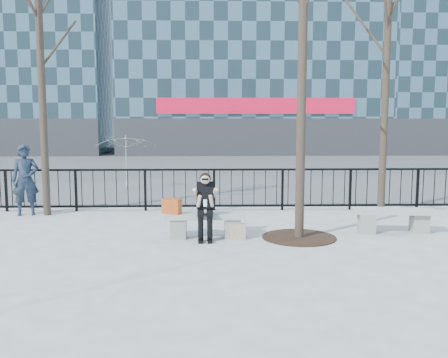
{
  "coord_description": "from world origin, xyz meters",
  "views": [
    {
      "loc": [
        0.11,
        -9.95,
        2.41
      ],
      "look_at": [
        0.4,
        0.8,
        1.1
      ],
      "focal_mm": 40.0,
      "sensor_mm": 36.0,
      "label": 1
    }
  ],
  "objects_px": {
    "bench_second": "(393,218)",
    "standing_man": "(25,180)",
    "seated_woman": "(205,206)",
    "bench_main": "(205,223)"
  },
  "relations": [
    {
      "from": "bench_second",
      "to": "seated_woman",
      "type": "xyz_separation_m",
      "value": [
        -3.98,
        -0.51,
        0.36
      ]
    },
    {
      "from": "bench_main",
      "to": "bench_second",
      "type": "bearing_deg",
      "value": 4.97
    },
    {
      "from": "seated_woman",
      "to": "standing_man",
      "type": "relative_size",
      "value": 0.76
    },
    {
      "from": "bench_second",
      "to": "standing_man",
      "type": "bearing_deg",
      "value": 172.47
    },
    {
      "from": "bench_main",
      "to": "standing_man",
      "type": "xyz_separation_m",
      "value": [
        -4.5,
        2.49,
        0.58
      ]
    },
    {
      "from": "bench_second",
      "to": "standing_man",
      "type": "xyz_separation_m",
      "value": [
        -8.48,
        2.14,
        0.57
      ]
    },
    {
      "from": "bench_main",
      "to": "standing_man",
      "type": "bearing_deg",
      "value": 151.06
    },
    {
      "from": "bench_main",
      "to": "bench_second",
      "type": "xyz_separation_m",
      "value": [
        3.98,
        0.35,
        0.01
      ]
    },
    {
      "from": "bench_main",
      "to": "seated_woman",
      "type": "distance_m",
      "value": 0.4
    },
    {
      "from": "bench_main",
      "to": "standing_man",
      "type": "relative_size",
      "value": 0.93
    }
  ]
}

